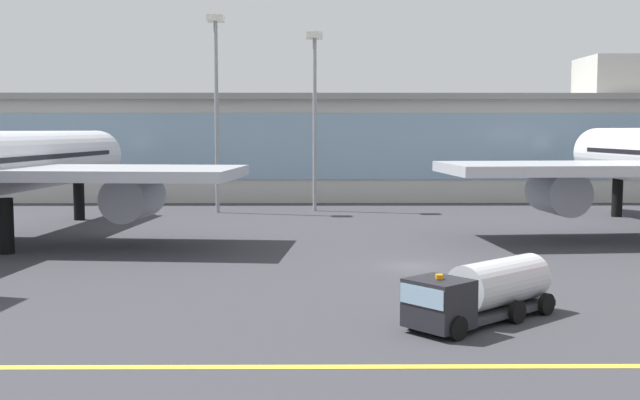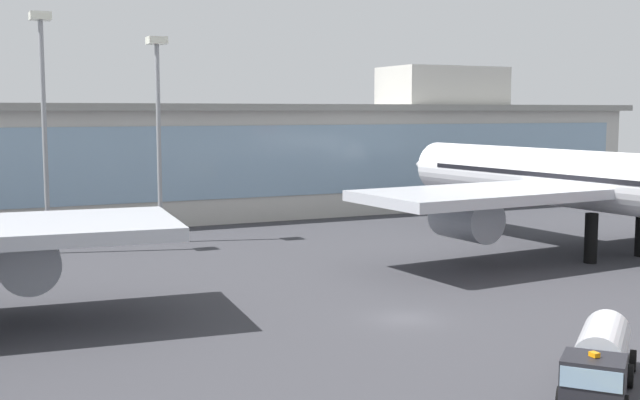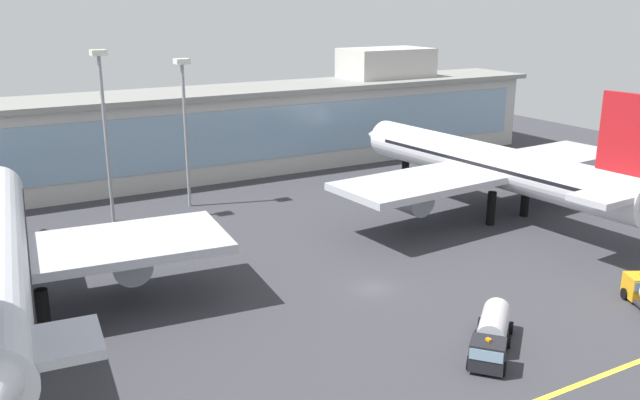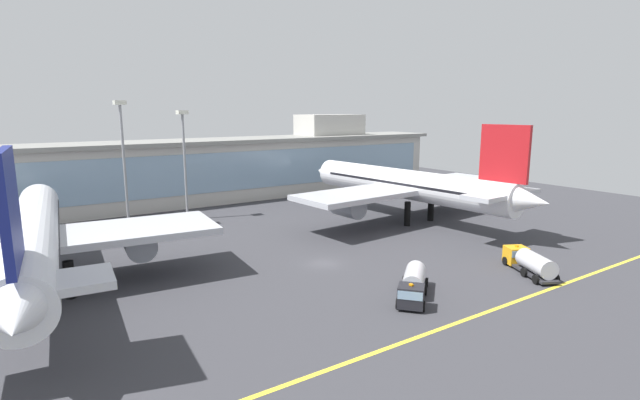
# 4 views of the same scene
# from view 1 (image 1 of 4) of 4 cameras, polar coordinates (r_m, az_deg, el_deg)

# --- Properties ---
(ground_plane) EXTENTS (180.00, 180.00, 0.00)m
(ground_plane) POSITION_cam_1_polar(r_m,az_deg,el_deg) (52.33, 6.88, -4.93)
(ground_plane) COLOR #38383D
(taxiway_centreline_stripe) EXTENTS (144.00, 0.50, 0.01)m
(taxiway_centreline_stripe) POSITION_cam_1_polar(r_m,az_deg,el_deg) (31.21, 12.10, -12.02)
(taxiway_centreline_stripe) COLOR yellow
(taxiway_centreline_stripe) RESTS_ON ground
(terminal_building) EXTENTS (128.75, 14.00, 18.96)m
(terminal_building) POSITION_cam_1_polar(r_m,az_deg,el_deg) (102.40, 4.22, 4.19)
(terminal_building) COLOR beige
(terminal_building) RESTS_ON ground
(baggage_tug_near) EXTENTS (8.41, 7.77, 2.90)m
(baggage_tug_near) POSITION_cam_1_polar(r_m,az_deg,el_deg) (37.54, 11.75, -6.70)
(baggage_tug_near) COLOR black
(baggage_tug_near) RESTS_ON ground
(apron_light_mast_west) EXTENTS (1.80, 1.80, 21.64)m
(apron_light_mast_west) POSITION_cam_1_polar(r_m,az_deg,el_deg) (85.72, -7.74, 8.64)
(apron_light_mast_west) COLOR gray
(apron_light_mast_west) RESTS_ON ground
(apron_light_mast_centre) EXTENTS (1.80, 1.80, 20.04)m
(apron_light_mast_centre) POSITION_cam_1_polar(r_m,az_deg,el_deg) (86.81, -0.40, 8.05)
(apron_light_mast_centre) COLOR gray
(apron_light_mast_centre) RESTS_ON ground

